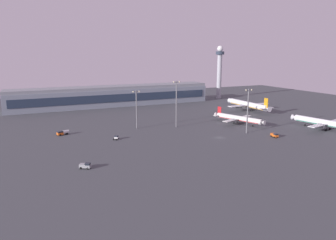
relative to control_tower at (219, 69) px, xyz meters
The scene contains 13 objects.
ground_plane 151.02m from the control_tower, 123.33° to the right, with size 416.00×416.00×0.00m, color #424449.
terminal_building 107.15m from the control_tower, behind, with size 165.22×22.40×16.40m.
control_tower is the anchor object (origin of this frame).
airplane_terminal_side 137.62m from the control_tower, 97.17° to the right, with size 31.61×40.37×10.43m.
airplane_mid_apron 116.91m from the control_tower, 117.46° to the right, with size 26.75×33.96×9.04m.
airplane_far_stand 73.21m from the control_tower, 104.62° to the right, with size 36.03×46.35×11.91m.
cargo_loader 208.60m from the control_tower, 137.36° to the right, with size 4.56×3.77×2.25m.
baggage_tractor 148.25m from the control_tower, 112.04° to the right, with size 2.36×4.31×2.25m.
pushback_tug 170.16m from the control_tower, 141.19° to the right, with size 3.29×3.54×2.05m.
fuel_truck 178.51m from the control_tower, 151.28° to the right, with size 6.64×3.89×2.35m.
apron_light_west 143.93m from the control_tower, 142.60° to the right, with size 4.80×0.90×22.06m.
apron_light_central 130.86m from the control_tower, 134.43° to the right, with size 4.80×0.90×27.23m.
apron_light_east 137.64m from the control_tower, 117.07° to the right, with size 4.80×0.90×24.18m.
Camera 1 is at (-87.46, -129.21, 42.50)m, focal length 32.90 mm.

